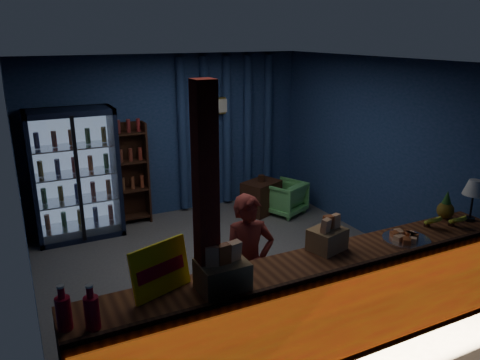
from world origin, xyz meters
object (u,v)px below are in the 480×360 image
object	(u,v)px
green_chair	(285,198)
shopkeeper	(249,264)
pastry_tray	(406,238)
table_lamp	(474,189)

from	to	relation	value
green_chair	shopkeeper	bearing A→B (deg)	28.15
green_chair	pastry_tray	distance (m)	3.34
shopkeeper	green_chair	world-z (taller)	shopkeeper
pastry_tray	table_lamp	xyz separation A→B (m)	(1.01, 0.08, 0.34)
pastry_tray	shopkeeper	bearing A→B (deg)	154.53
shopkeeper	pastry_tray	size ratio (longest dim) A/B	3.09
pastry_tray	green_chair	bearing A→B (deg)	79.29
shopkeeper	pastry_tray	bearing A→B (deg)	-15.63
shopkeeper	green_chair	bearing A→B (deg)	61.59
green_chair	pastry_tray	xyz separation A→B (m)	(-0.61, -3.21, 0.70)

